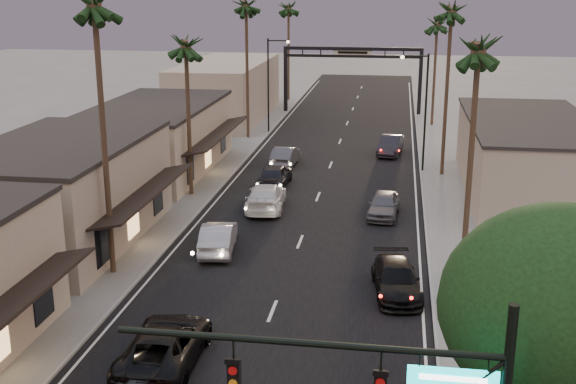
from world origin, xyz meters
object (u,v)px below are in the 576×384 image
(streetlight_right, at_px, (422,103))
(palm_ld, at_px, (246,1))
(palm_ra, at_px, (479,42))
(streetlight_left, at_px, (271,78))
(corner_tree, at_px, (566,318))
(oncoming_silver, at_px, (218,237))
(curbside_black, at_px, (396,280))
(palm_rc, at_px, (437,20))
(oncoming_pickup, at_px, (165,345))
(palm_lc, at_px, (185,40))
(arch, at_px, (352,63))
(palm_rb, at_px, (452,6))
(palm_far, at_px, (289,5))

(streetlight_right, distance_m, palm_ld, 19.78)
(palm_ra, bearing_deg, streetlight_left, 114.54)
(corner_tree, distance_m, palm_ld, 51.28)
(oncoming_silver, distance_m, curbside_black, 10.47)
(palm_rc, distance_m, oncoming_pickup, 52.42)
(palm_lc, bearing_deg, palm_ra, -34.90)
(corner_tree, xyz_separation_m, curbside_black, (-4.09, 14.24, -5.25))
(arch, distance_m, oncoming_pickup, 56.43)
(streetlight_right, bearing_deg, oncoming_silver, -120.21)
(palm_ra, relative_size, oncoming_pickup, 2.28)
(arch, bearing_deg, oncoming_silver, -95.43)
(palm_ra, relative_size, palm_rc, 1.08)
(streetlight_right, distance_m, oncoming_silver, 22.53)
(palm_ld, bearing_deg, curbside_black, -67.22)
(palm_ld, xyz_separation_m, palm_rb, (17.20, -11.00, 0.00))
(corner_tree, distance_m, palm_rb, 37.12)
(palm_lc, distance_m, curbside_black, 22.26)
(palm_ra, distance_m, palm_rb, 20.02)
(palm_ra, bearing_deg, oncoming_silver, 171.42)
(palm_far, xyz_separation_m, oncoming_silver, (4.11, -52.07, -10.65))
(palm_rb, xyz_separation_m, oncoming_silver, (-12.79, -18.07, -11.62))
(arch, distance_m, palm_ra, 47.17)
(arch, relative_size, streetlight_right, 1.69)
(streetlight_left, distance_m, oncoming_pickup, 44.52)
(palm_ra, bearing_deg, palm_rc, 90.00)
(palm_rc, height_order, palm_far, palm_far)
(palm_lc, xyz_separation_m, palm_far, (0.30, 42.00, 0.97))
(oncoming_pickup, bearing_deg, streetlight_left, -86.35)
(palm_rc, height_order, oncoming_silver, palm_rc)
(corner_tree, height_order, palm_far, palm_far)
(streetlight_right, xyz_separation_m, palm_lc, (-15.52, -9.00, 5.14))
(streetlight_right, relative_size, oncoming_silver, 1.87)
(oncoming_silver, height_order, curbside_black, oncoming_silver)
(arch, xyz_separation_m, palm_far, (-8.30, 8.00, 5.91))
(oncoming_silver, bearing_deg, arch, -103.10)
(palm_lc, height_order, palm_far, palm_far)
(oncoming_pickup, relative_size, curbside_black, 1.16)
(corner_tree, relative_size, arch, 0.58)
(palm_rb, bearing_deg, oncoming_silver, -125.28)
(corner_tree, relative_size, streetlight_left, 0.98)
(palm_lc, height_order, oncoming_pickup, palm_lc)
(arch, distance_m, streetlight_right, 25.94)
(palm_ra, distance_m, palm_rc, 40.01)
(palm_rc, xyz_separation_m, palm_far, (-16.90, 14.00, 0.97))
(palm_rb, height_order, curbside_black, palm_rb)
(streetlight_right, height_order, palm_lc, palm_lc)
(streetlight_left, relative_size, palm_rc, 0.74)
(streetlight_right, bearing_deg, oncoming_pickup, -108.07)
(palm_rb, distance_m, oncoming_silver, 25.00)
(streetlight_left, height_order, curbside_black, streetlight_left)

